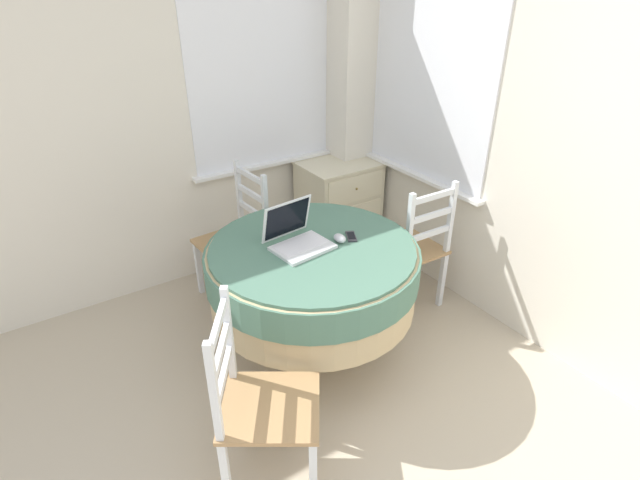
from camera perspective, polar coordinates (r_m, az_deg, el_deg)
corner_room_shell at (r=2.92m, az=2.89°, el=12.54°), size 4.09×4.53×2.55m
round_dining_table at (r=2.81m, az=-0.87°, el=-3.64°), size 1.19×1.19×0.75m
laptop at (r=2.71m, az=-2.65°, el=0.31°), size 0.34×0.32×0.24m
computer_mouse at (r=2.76m, az=2.26°, el=0.20°), size 0.06×0.09×0.04m
cell_phone at (r=2.82m, az=3.57°, el=0.42°), size 0.10×0.13×0.01m
dining_chair_near_back_window at (r=3.49m, az=-9.48°, el=0.16°), size 0.45×0.43×0.93m
dining_chair_near_right_window at (r=3.38m, az=10.51°, el=-0.94°), size 0.41×0.43×0.93m
dining_chair_camera_near at (r=2.28m, az=-6.96°, el=-18.10°), size 0.57×0.57×0.93m
corner_cabinet at (r=4.07m, az=2.11°, el=3.89°), size 0.60×0.48×0.75m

